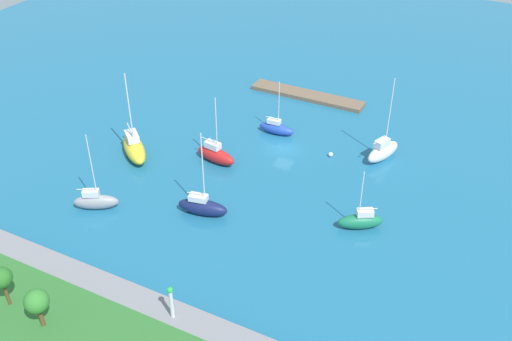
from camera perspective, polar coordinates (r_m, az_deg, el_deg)
water at (r=80.95m, az=2.74°, el=2.16°), size 160.00×160.00×0.00m
pier_dock at (r=94.70m, az=5.03°, el=7.34°), size 18.63×3.13×0.64m
breakwater at (r=58.48m, az=-11.34°, el=-12.97°), size 55.94×3.72×1.30m
harbor_beacon at (r=54.69m, az=-8.33°, el=-12.46°), size 0.56×0.56×3.73m
park_tree_mideast at (r=56.20m, az=-20.70°, el=-11.93°), size 2.25×2.25×4.19m
park_tree_east at (r=59.07m, az=-23.67°, el=-9.64°), size 2.04×2.04×4.44m
sailboat_red_near_pier at (r=77.64m, az=-3.98°, el=1.59°), size 6.16×2.79×9.63m
sailboat_navy_center_basin at (r=68.61m, az=-5.27°, el=-3.51°), size 6.30×3.07×11.08m
sailboat_gray_far_north at (r=71.74m, az=-15.43°, el=-2.89°), size 5.41×3.93×10.20m
sailboat_white_outer_mooring at (r=79.79m, az=12.32°, el=1.90°), size 3.85×6.26×11.80m
sailboat_yellow_along_channel at (r=80.35m, az=-11.85°, el=2.23°), size 7.50×6.97×12.34m
sailboat_blue_far_south at (r=83.96m, az=2.01°, el=4.19°), size 5.29×1.83×8.24m
sailboat_green_east_end at (r=67.44m, az=10.22°, el=-4.85°), size 5.37×4.15×7.73m
mooring_buoy_white at (r=79.65m, az=7.32°, el=1.57°), size 0.63×0.63×0.63m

